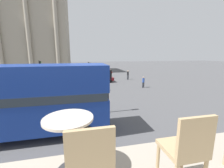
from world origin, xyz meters
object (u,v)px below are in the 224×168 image
traffic_light_near (109,84)px  pedestrian_black (128,74)px  cafe_chair_1 (186,148)px  pedestrian_yellow (40,91)px  plaza_building_left (23,30)px  traffic_light_far (40,69)px  cafe_dining_table (69,133)px  traffic_light_mid (89,73)px  pedestrian_blue (143,81)px  car_maroon (101,78)px  double_decker_bus (5,100)px  pedestrian_olive (110,73)px  cafe_chair_0 (90,164)px

traffic_light_near → pedestrian_black: 17.18m
cafe_chair_1 → pedestrian_yellow: (-5.05, 15.27, -2.83)m
plaza_building_left → pedestrian_black: size_ratio=13.15×
plaza_building_left → traffic_light_far: size_ratio=5.98×
cafe_chair_1 → pedestrian_yellow: cafe_chair_1 is taller
cafe_dining_table → traffic_light_far: size_ratio=0.19×
traffic_light_near → traffic_light_mid: traffic_light_mid is taller
cafe_chair_1 → traffic_light_far: bearing=106.2°
traffic_light_far → pedestrian_blue: 16.73m
cafe_chair_1 → pedestrian_blue: bearing=67.0°
traffic_light_far → pedestrian_blue: (15.30, -6.56, -1.59)m
cafe_chair_1 → car_maroon: bearing=84.0°
traffic_light_near → pedestrian_blue: bearing=50.6°
double_decker_bus → pedestrian_blue: bearing=43.8°
pedestrian_yellow → cafe_chair_1: bearing=-170.1°
pedestrian_olive → pedestrian_black: 3.72m
pedestrian_black → pedestrian_blue: bearing=174.9°
traffic_light_near → traffic_light_far: size_ratio=0.95×
traffic_light_near → traffic_light_mid: 7.60m
cafe_chair_1 → pedestrian_yellow: size_ratio=0.53×
double_decker_bus → plaza_building_left: (-9.46, 35.32, 8.64)m
cafe_chair_1 → plaza_building_left: plaza_building_left is taller
cafe_dining_table → pedestrian_olive: cafe_dining_table is taller
traffic_light_mid → car_maroon: traffic_light_mid is taller
double_decker_bus → cafe_chair_1: 9.42m
cafe_chair_0 → plaza_building_left: plaza_building_left is taller
traffic_light_mid → cafe_dining_table: bearing=-94.9°
cafe_chair_1 → pedestrian_black: (8.25, 26.12, -2.81)m
cafe_chair_0 → traffic_light_far: cafe_chair_0 is taller
pedestrian_olive → cafe_chair_1: bearing=-15.2°
double_decker_bus → cafe_dining_table: size_ratio=15.41×
plaza_building_left → traffic_light_mid: 30.38m
traffic_light_far → pedestrian_black: 15.51m
cafe_chair_1 → traffic_light_near: 10.64m
cafe_chair_0 → plaza_building_left: (-13.53, 43.14, 7.15)m
cafe_chair_1 → car_maroon: cafe_chair_1 is taller
cafe_chair_0 → pedestrian_black: (9.25, 26.13, -2.81)m
cafe_chair_0 → traffic_light_near: 10.82m
traffic_light_near → pedestrian_olive: 18.24m
traffic_light_near → pedestrian_olive: size_ratio=2.03×
traffic_light_near → cafe_chair_0: bearing=-102.5°
traffic_light_far → pedestrian_blue: traffic_light_far is taller
pedestrian_olive → traffic_light_near: bearing=-17.1°
cafe_chair_1 → traffic_light_far: 26.34m
pedestrian_olive → pedestrian_yellow: 16.53m
traffic_light_far → traffic_light_mid: bearing=-44.5°
traffic_light_near → traffic_light_mid: (-1.03, 7.53, 0.12)m
cafe_chair_1 → pedestrian_yellow: 16.33m
double_decker_bus → traffic_light_mid: double_decker_bus is taller
cafe_chair_1 → traffic_light_near: cafe_chair_1 is taller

